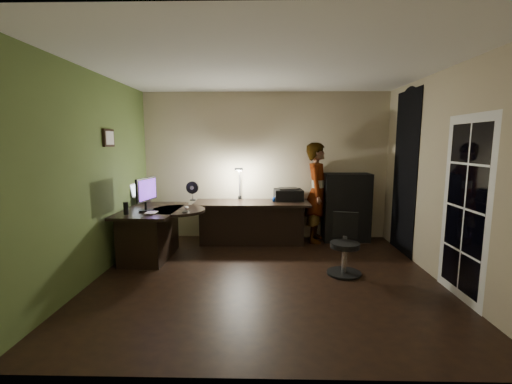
{
  "coord_description": "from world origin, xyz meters",
  "views": [
    {
      "loc": [
        -0.03,
        -4.37,
        1.78
      ],
      "look_at": [
        -0.15,
        1.05,
        1.0
      ],
      "focal_mm": 24.0,
      "sensor_mm": 36.0,
      "label": 1
    }
  ],
  "objects_px": {
    "desk_right": "(252,223)",
    "office_chair": "(345,245)",
    "cabinet": "(346,207)",
    "desk_left": "(153,233)",
    "person": "(317,193)",
    "monitor": "(145,199)"
  },
  "relations": [
    {
      "from": "desk_right",
      "to": "office_chair",
      "type": "height_order",
      "value": "office_chair"
    },
    {
      "from": "desk_right",
      "to": "cabinet",
      "type": "height_order",
      "value": "cabinet"
    },
    {
      "from": "cabinet",
      "to": "office_chair",
      "type": "relative_size",
      "value": 1.49
    },
    {
      "from": "desk_left",
      "to": "person",
      "type": "relative_size",
      "value": 0.75
    },
    {
      "from": "desk_left",
      "to": "office_chair",
      "type": "distance_m",
      "value": 2.9
    },
    {
      "from": "cabinet",
      "to": "office_chair",
      "type": "distance_m",
      "value": 1.71
    },
    {
      "from": "desk_left",
      "to": "office_chair",
      "type": "xyz_separation_m",
      "value": [
        2.83,
        -0.63,
        0.03
      ]
    },
    {
      "from": "cabinet",
      "to": "office_chair",
      "type": "height_order",
      "value": "cabinet"
    },
    {
      "from": "cabinet",
      "to": "monitor",
      "type": "distance_m",
      "value": 3.49
    },
    {
      "from": "office_chair",
      "to": "person",
      "type": "height_order",
      "value": "person"
    },
    {
      "from": "monitor",
      "to": "person",
      "type": "distance_m",
      "value": 2.95
    },
    {
      "from": "cabinet",
      "to": "monitor",
      "type": "bearing_deg",
      "value": -161.36
    },
    {
      "from": "office_chair",
      "to": "desk_right",
      "type": "bearing_deg",
      "value": 145.18
    },
    {
      "from": "desk_right",
      "to": "person",
      "type": "bearing_deg",
      "value": 8.44
    },
    {
      "from": "desk_right",
      "to": "person",
      "type": "height_order",
      "value": "person"
    },
    {
      "from": "desk_left",
      "to": "cabinet",
      "type": "xyz_separation_m",
      "value": [
        3.23,
        1.03,
        0.23
      ]
    },
    {
      "from": "desk_left",
      "to": "person",
      "type": "xyz_separation_m",
      "value": [
        2.69,
        0.98,
        0.51
      ]
    },
    {
      "from": "cabinet",
      "to": "monitor",
      "type": "height_order",
      "value": "cabinet"
    },
    {
      "from": "desk_left",
      "to": "monitor",
      "type": "distance_m",
      "value": 0.6
    },
    {
      "from": "monitor",
      "to": "person",
      "type": "height_order",
      "value": "person"
    },
    {
      "from": "desk_right",
      "to": "cabinet",
      "type": "bearing_deg",
      "value": 7.1
    },
    {
      "from": "desk_right",
      "to": "monitor",
      "type": "bearing_deg",
      "value": -149.44
    }
  ]
}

